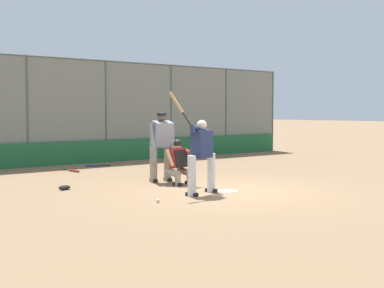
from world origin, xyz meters
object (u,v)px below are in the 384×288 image
object	(u,v)px
spare_bat_near_backstop	(73,171)
fielding_glove_on_dirt	(64,188)
catcher_behind_plate	(180,161)
baseball_loose	(158,201)
batter_at_plate	(201,154)
spare_bat_by_padding	(94,166)
umpire_home	(161,144)

from	to	relation	value
spare_bat_near_backstop	fielding_glove_on_dirt	distance (m)	3.77
catcher_behind_plate	spare_bat_near_backstop	distance (m)	4.39
spare_bat_near_backstop	baseball_loose	distance (m)	6.21
batter_at_plate	catcher_behind_plate	distance (m)	1.67
batter_at_plate	spare_bat_by_padding	xyz separation A→B (m)	(-0.99, -6.78, -0.87)
spare_bat_near_backstop	fielding_glove_on_dirt	world-z (taller)	fielding_glove_on_dirt
catcher_behind_plate	baseball_loose	size ratio (longest dim) A/B	15.31
batter_at_plate	spare_bat_by_padding	size ratio (longest dim) A/B	2.97
fielding_glove_on_dirt	batter_at_plate	bearing A→B (deg)	129.67
spare_bat_by_padding	fielding_glove_on_dirt	distance (m)	5.26
umpire_home	baseball_loose	bearing A→B (deg)	60.44
umpire_home	baseball_loose	distance (m)	3.33
baseball_loose	batter_at_plate	bearing A→B (deg)	-167.97
fielding_glove_on_dirt	spare_bat_by_padding	bearing A→B (deg)	-125.75
spare_bat_near_backstop	fielding_glove_on_dirt	xyz separation A→B (m)	(1.83, 3.30, 0.02)
baseball_loose	umpire_home	bearing A→B (deg)	-126.68
batter_at_plate	baseball_loose	world-z (taller)	batter_at_plate
baseball_loose	spare_bat_near_backstop	bearing A→B (deg)	-100.45
batter_at_plate	spare_bat_near_backstop	world-z (taller)	batter_at_plate
catcher_behind_plate	umpire_home	distance (m)	0.83
batter_at_plate	fielding_glove_on_dirt	distance (m)	3.37
catcher_behind_plate	spare_bat_near_backstop	size ratio (longest dim) A/B	1.37
umpire_home	spare_bat_near_backstop	xyz separation A→B (m)	(0.78, -3.54, -0.94)
umpire_home	spare_bat_near_backstop	bearing A→B (deg)	-70.40
umpire_home	spare_bat_near_backstop	distance (m)	3.75
fielding_glove_on_dirt	umpire_home	bearing A→B (deg)	174.70
batter_at_plate	baseball_loose	xyz separation A→B (m)	(1.38, 0.29, -0.86)
spare_bat_by_padding	baseball_loose	distance (m)	7.46
catcher_behind_plate	spare_bat_by_padding	world-z (taller)	catcher_behind_plate
umpire_home	fielding_glove_on_dirt	bearing A→B (deg)	1.82
umpire_home	spare_bat_by_padding	world-z (taller)	umpire_home
umpire_home	baseball_loose	world-z (taller)	umpire_home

